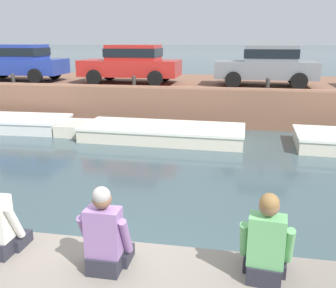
% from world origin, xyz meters
% --- Properties ---
extents(ground_plane, '(400.00, 400.00, 0.00)m').
position_xyz_m(ground_plane, '(0.00, 4.80, 0.00)').
color(ground_plane, '#3D5156').
extents(far_quay_wall, '(60.00, 6.00, 1.42)m').
position_xyz_m(far_quay_wall, '(0.00, 12.59, 0.71)').
color(far_quay_wall, brown).
rests_on(far_quay_wall, ground).
extents(far_wall_coping, '(60.00, 0.24, 0.08)m').
position_xyz_m(far_wall_coping, '(0.00, 9.71, 1.46)').
color(far_wall_coping, '#9F6C52').
rests_on(far_wall_coping, far_quay_wall).
extents(boat_moored_west_white, '(6.09, 2.05, 0.46)m').
position_xyz_m(boat_moored_west_white, '(-6.95, 8.16, 0.23)').
color(boat_moored_west_white, white).
rests_on(boat_moored_west_white, ground).
extents(boat_moored_central_cream, '(6.31, 2.12, 0.47)m').
position_xyz_m(boat_moored_central_cream, '(-1.20, 7.73, 0.23)').
color(boat_moored_central_cream, silver).
rests_on(boat_moored_central_cream, ground).
extents(car_leftmost_blue, '(4.16, 1.93, 1.54)m').
position_xyz_m(car_leftmost_blue, '(-8.02, 11.20, 2.27)').
color(car_leftmost_blue, '#233893').
rests_on(car_leftmost_blue, far_quay_wall).
extents(car_left_inner_red, '(4.03, 2.05, 1.54)m').
position_xyz_m(car_left_inner_red, '(-2.91, 11.20, 2.27)').
color(car_left_inner_red, '#B2231E').
rests_on(car_left_inner_red, far_quay_wall).
extents(car_centre_grey, '(3.85, 1.97, 1.54)m').
position_xyz_m(car_centre_grey, '(2.49, 11.19, 2.27)').
color(car_centre_grey, slate).
rests_on(car_centre_grey, far_quay_wall).
extents(mooring_bollard_west, '(0.15, 0.15, 0.45)m').
position_xyz_m(mooring_bollard_west, '(-7.47, 9.84, 1.66)').
color(mooring_bollard_west, '#2D2B28').
rests_on(mooring_bollard_west, far_quay_wall).
extents(mooring_bollard_mid, '(0.15, 0.15, 0.45)m').
position_xyz_m(mooring_bollard_mid, '(-2.46, 9.84, 1.66)').
color(mooring_bollard_mid, '#2D2B28').
rests_on(mooring_bollard_mid, far_quay_wall).
extents(mooring_bollard_east, '(0.15, 0.15, 0.45)m').
position_xyz_m(mooring_bollard_east, '(2.45, 9.84, 1.66)').
color(mooring_bollard_east, '#2D2B28').
rests_on(mooring_bollard_east, far_quay_wall).
extents(person_seated_right, '(0.53, 0.52, 0.96)m').
position_xyz_m(person_seated_right, '(0.07, -0.58, 1.18)').
color(person_seated_right, '#282833').
rests_on(person_seated_right, near_quay).
extents(person_seated_middle, '(0.56, 0.56, 0.96)m').
position_xyz_m(person_seated_middle, '(1.72, -0.45, 1.18)').
color(person_seated_middle, '#282833').
rests_on(person_seated_middle, near_quay).
extents(bottle_drink, '(0.06, 0.06, 0.20)m').
position_xyz_m(bottle_drink, '(0.15, -0.39, 0.90)').
color(bottle_drink, '#E07F6B').
rests_on(bottle_drink, near_quay).
extents(snack_bag, '(0.18, 0.12, 0.10)m').
position_xyz_m(snack_bag, '(0.14, -0.64, 0.86)').
color(snack_bag, orange).
rests_on(snack_bag, near_quay).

